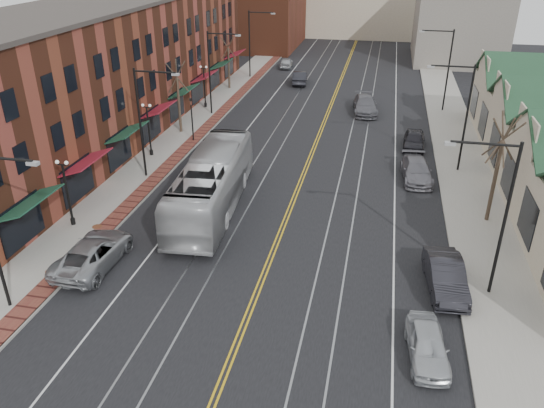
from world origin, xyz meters
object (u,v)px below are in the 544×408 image
at_px(transit_bus, 212,184).
at_px(parked_car_b, 445,276).
at_px(parked_suv, 93,253).
at_px(parked_car_d, 414,140).
at_px(parked_car_c, 416,170).
at_px(parked_car_a, 427,345).

distance_m(transit_bus, parked_car_b, 15.59).
height_order(parked_suv, parked_car_d, parked_suv).
relative_size(parked_car_b, parked_car_c, 0.96).
bearing_deg(parked_car_a, parked_car_c, 84.15).
distance_m(parked_suv, parked_car_a, 17.85).
bearing_deg(parked_car_c, parked_car_a, -95.53).
bearing_deg(transit_bus, parked_suv, 56.90).
bearing_deg(parked_suv, parked_car_d, -127.56).
xyz_separation_m(parked_car_c, parked_car_d, (0.00, 6.63, 0.01)).
bearing_deg(parked_car_d, parked_car_b, -84.13).
bearing_deg(transit_bus, parked_car_b, 152.56).
height_order(transit_bus, parked_car_a, transit_bus).
bearing_deg(parked_car_c, transit_bus, -155.29).
distance_m(parked_suv, parked_car_b, 18.68).
height_order(parked_suv, parked_car_a, parked_suv).
xyz_separation_m(transit_bus, parked_car_d, (13.29, 14.28, -1.09)).
distance_m(parked_suv, parked_car_c, 23.41).
bearing_deg(transit_bus, parked_car_d, -137.21).
xyz_separation_m(parked_suv, parked_car_a, (17.48, -3.61, -0.11)).
bearing_deg(parked_car_b, parked_car_c, 88.66).
distance_m(transit_bus, parked_car_c, 15.37).
relative_size(transit_bus, parked_car_a, 3.31).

